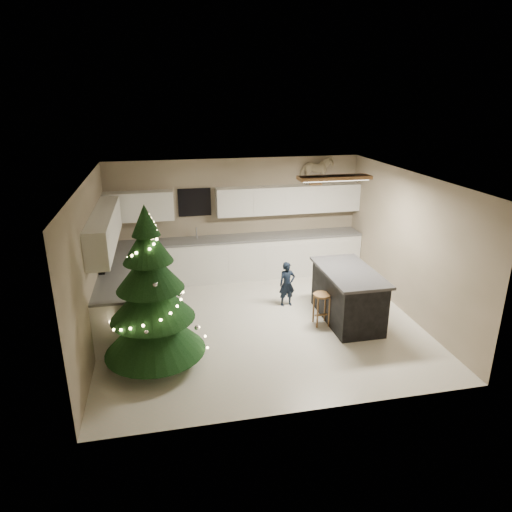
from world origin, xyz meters
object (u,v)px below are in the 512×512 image
island (348,295)px  christmas_tree (152,303)px  toddler (287,284)px  rocking_horse (316,170)px  bar_stool (322,302)px

island → christmas_tree: christmas_tree is taller
toddler → rocking_horse: size_ratio=1.21×
island → christmas_tree: size_ratio=0.69×
island → bar_stool: bearing=-171.0°
island → bar_stool: island is taller
bar_stool → rocking_horse: (0.70, 2.60, 1.87)m
bar_stool → rocking_horse: rocking_horse is taller
bar_stool → christmas_tree: christmas_tree is taller
bar_stool → rocking_horse: bearing=74.9°
bar_stool → christmas_tree: size_ratio=0.24×
bar_stool → island: bearing=9.0°
bar_stool → christmas_tree: 3.01m
bar_stool → toddler: bearing=113.6°
bar_stool → toddler: toddler is taller
christmas_tree → toddler: size_ratio=2.83×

